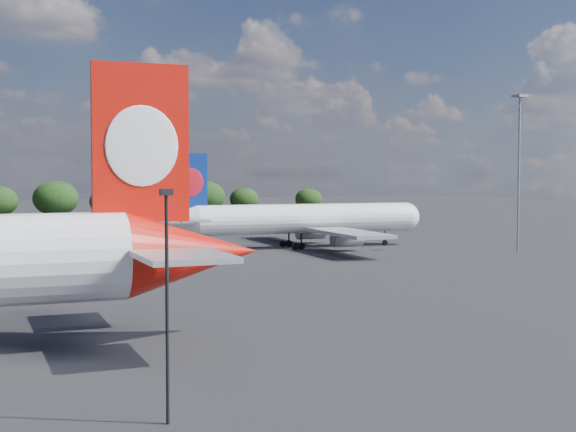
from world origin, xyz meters
name	(u,v)px	position (x,y,z in m)	size (l,w,h in m)	color
china_southern_airliner	(297,220)	(45.07, 66.98, 4.20)	(42.30, 40.30, 13.80)	white
apron_lamp_post	(167,293)	(2.03, -4.13, 5.77)	(0.55, 0.30, 10.26)	black
floodlight_mast_near	(519,150)	(69.71, 47.63, 14.15)	(1.60, 1.60, 21.79)	gray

